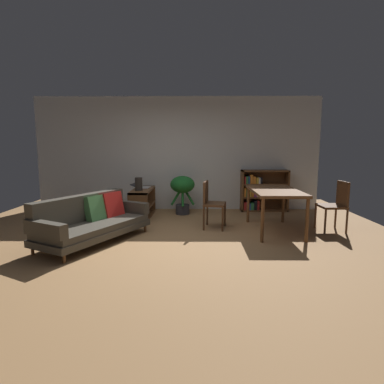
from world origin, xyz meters
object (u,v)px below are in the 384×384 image
(desk_speaker, at_px, (139,184))
(dining_chair_far, at_px, (211,201))
(media_console, at_px, (143,203))
(bookshelf, at_px, (260,191))
(open_laptop, at_px, (142,187))
(potted_floor_plant, at_px, (183,189))
(dining_table, at_px, (275,194))
(fabric_couch, at_px, (92,220))
(dining_chair_near, at_px, (336,203))

(desk_speaker, bearing_deg, dining_chair_far, -26.49)
(media_console, relative_size, desk_speaker, 4.46)
(dining_chair_far, distance_m, bookshelf, 2.08)
(media_console, relative_size, open_laptop, 2.76)
(open_laptop, relative_size, desk_speaker, 1.62)
(media_console, bearing_deg, bookshelf, 13.82)
(open_laptop, distance_m, desk_speaker, 0.46)
(open_laptop, height_order, potted_floor_plant, potted_floor_plant)
(open_laptop, xyz_separation_m, dining_table, (2.64, -1.42, 0.06))
(dining_table, xyz_separation_m, bookshelf, (0.13, 1.87, -0.22))
(fabric_couch, distance_m, dining_table, 3.19)
(desk_speaker, xyz_separation_m, dining_chair_near, (3.75, -0.92, -0.23))
(fabric_couch, height_order, dining_chair_far, dining_chair_far)
(fabric_couch, bearing_deg, dining_chair_far, 22.82)
(fabric_couch, bearing_deg, media_console, 73.99)
(open_laptop, xyz_separation_m, potted_floor_plant, (0.92, 0.02, -0.04))
(desk_speaker, xyz_separation_m, dining_chair_far, (1.49, -0.74, -0.23))
(dining_table, relative_size, dining_chair_near, 1.61)
(media_console, relative_size, dining_chair_far, 1.39)
(fabric_couch, relative_size, dining_chair_far, 2.32)
(fabric_couch, distance_m, dining_chair_near, 4.29)
(media_console, height_order, dining_chair_near, dining_chair_near)
(media_console, xyz_separation_m, bookshelf, (2.72, 0.67, 0.18))
(desk_speaker, bearing_deg, dining_chair_near, -13.73)
(media_console, height_order, open_laptop, open_laptop)
(open_laptop, bearing_deg, desk_speaker, -87.67)
(fabric_couch, xyz_separation_m, potted_floor_plant, (1.39, 2.04, 0.24))
(open_laptop, bearing_deg, dining_chair_near, -19.92)
(bookshelf, bearing_deg, open_laptop, -170.69)
(potted_floor_plant, xyz_separation_m, dining_chair_near, (2.84, -1.38, -0.07))
(open_laptop, relative_size, potted_floor_plant, 0.51)
(fabric_couch, height_order, dining_chair_near, dining_chair_near)
(dining_chair_near, bearing_deg, fabric_couch, -171.13)
(dining_table, relative_size, bookshelf, 1.33)
(media_console, height_order, potted_floor_plant, potted_floor_plant)
(potted_floor_plant, relative_size, bookshelf, 0.79)
(dining_chair_near, bearing_deg, bookshelf, 118.64)
(open_laptop, bearing_deg, potted_floor_plant, 1.17)
(open_laptop, height_order, dining_chair_near, dining_chair_near)
(fabric_couch, height_order, desk_speaker, desk_speaker)
(dining_chair_near, xyz_separation_m, bookshelf, (-0.99, 1.82, -0.04))
(dining_chair_near, bearing_deg, potted_floor_plant, 154.05)
(dining_table, height_order, dining_chair_near, dining_chair_near)
(potted_floor_plant, xyz_separation_m, dining_table, (1.72, -1.44, 0.10))
(fabric_couch, distance_m, dining_chair_far, 2.15)
(desk_speaker, relative_size, dining_table, 0.19)
(open_laptop, bearing_deg, fabric_couch, -102.96)
(fabric_couch, xyz_separation_m, desk_speaker, (0.48, 1.58, 0.40))
(open_laptop, bearing_deg, bookshelf, 9.31)
(media_console, height_order, desk_speaker, desk_speaker)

